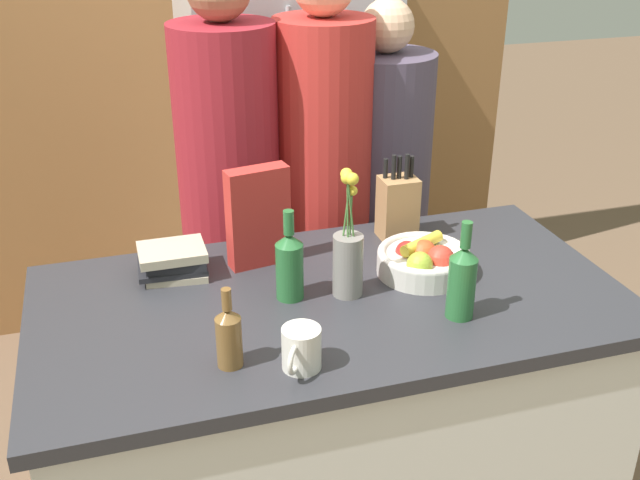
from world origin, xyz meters
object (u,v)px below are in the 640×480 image
at_px(cereal_box, 258,217).
at_px(person_in_red_tee, 381,191).
at_px(knife_block, 398,207).
at_px(bottle_vinegar, 462,280).
at_px(coffee_mug, 301,349).
at_px(bottle_wine, 289,264).
at_px(fruit_bowl, 423,259).
at_px(bottle_oil, 229,336).
at_px(person_in_blue, 323,179).
at_px(book_stack, 174,261).
at_px(flower_vase, 348,257).
at_px(person_at_sink, 230,190).
at_px(refrigerator, 286,140).

distance_m(cereal_box, person_in_red_tee, 0.80).
bearing_deg(knife_block, bottle_vinegar, -92.75).
distance_m(knife_block, coffee_mug, 0.76).
distance_m(coffee_mug, bottle_wine, 0.33).
relative_size(fruit_bowl, bottle_oil, 1.32).
bearing_deg(person_in_blue, book_stack, -132.46).
height_order(flower_vase, cereal_box, flower_vase).
xyz_separation_m(bottle_vinegar, person_in_blue, (-0.10, 0.88, -0.04)).
height_order(flower_vase, person_in_blue, person_in_blue).
bearing_deg(bottle_oil, cereal_box, 69.61).
xyz_separation_m(flower_vase, coffee_mug, (-0.21, -0.29, -0.06)).
height_order(bottle_vinegar, person_at_sink, person_at_sink).
relative_size(cereal_box, bottle_wine, 1.16).
relative_size(person_in_blue, person_in_red_tee, 1.10).
distance_m(refrigerator, person_at_sink, 0.72).
height_order(flower_vase, book_stack, flower_vase).
xyz_separation_m(book_stack, bottle_vinegar, (0.67, -0.44, 0.06)).
bearing_deg(cereal_box, knife_block, 6.16).
height_order(book_stack, bottle_oil, bottle_oil).
height_order(flower_vase, bottle_oil, flower_vase).
relative_size(bottle_oil, person_in_red_tee, 0.13).
relative_size(book_stack, person_at_sink, 0.12).
xyz_separation_m(knife_block, cereal_box, (-0.45, -0.05, 0.04)).
distance_m(bottle_wine, person_in_blue, 0.73).
bearing_deg(knife_block, bottle_wine, -147.33).
height_order(bottle_oil, person_at_sink, person_at_sink).
xyz_separation_m(bottle_oil, bottle_vinegar, (0.60, 0.04, 0.03)).
distance_m(fruit_bowl, coffee_mug, 0.57).
xyz_separation_m(fruit_bowl, flower_vase, (-0.24, -0.04, 0.07)).
height_order(knife_block, person_at_sink, person_at_sink).
xyz_separation_m(refrigerator, bottle_wine, (-0.32, -1.28, 0.09)).
bearing_deg(refrigerator, flower_vase, -97.22).
distance_m(cereal_box, coffee_mug, 0.55).
relative_size(book_stack, bottle_oil, 1.00).
height_order(coffee_mug, person_in_red_tee, person_in_red_tee).
height_order(cereal_box, bottle_wine, cereal_box).
bearing_deg(coffee_mug, bottle_vinegar, 12.74).
bearing_deg(refrigerator, knife_block, -84.59).
xyz_separation_m(knife_block, person_at_sink, (-0.45, 0.40, -0.04)).
bearing_deg(bottle_oil, person_at_sink, 79.31).
bearing_deg(bottle_vinegar, cereal_box, 134.31).
xyz_separation_m(refrigerator, fruit_bowl, (0.08, -1.26, 0.04)).
xyz_separation_m(person_at_sink, person_in_blue, (0.33, -0.00, 0.00)).
distance_m(bottle_wine, person_at_sink, 0.67).
height_order(refrigerator, knife_block, refrigerator).
distance_m(bottle_vinegar, bottle_wine, 0.45).
height_order(fruit_bowl, bottle_oil, bottle_oil).
xyz_separation_m(fruit_bowl, book_stack, (-0.68, 0.20, -0.00)).
distance_m(refrigerator, person_in_red_tee, 0.60).
xyz_separation_m(bottle_oil, bottle_wine, (0.21, 0.26, 0.02)).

